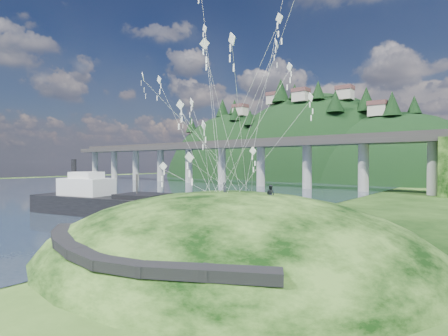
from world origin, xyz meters
The scene contains 10 objects.
ground centered at (0.00, 0.00, 0.00)m, with size 320.00×320.00×0.00m, color black.
water centered at (-72.00, 30.00, 0.01)m, with size 240.00×240.00×0.00m, color #2D3D53.
grass_hill centered at (8.00, 2.00, -1.50)m, with size 36.00×32.00×13.00m.
footpath centered at (7.46, -9.74, 2.08)m, with size 22.29×5.84×0.83m.
bridge centered at (-26.46, 70.07, 9.70)m, with size 160.00×11.00×15.00m.
far_ridge centered at (-43.58, 122.17, -7.44)m, with size 153.00×70.00×94.50m.
work_barge centered at (-18.88, 6.09, 2.01)m, with size 23.79×11.11×8.04m.
wooden_dock centered at (-7.36, 5.48, 0.38)m, with size 12.38×3.36×0.87m.
kite_flyers centered at (9.98, 2.70, 5.75)m, with size 4.64×2.08×1.80m.
kite_swarm centered at (7.45, 0.70, 14.77)m, with size 19.20×13.03×21.47m.
Camera 1 is at (26.36, -22.29, 7.63)m, focal length 28.00 mm.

